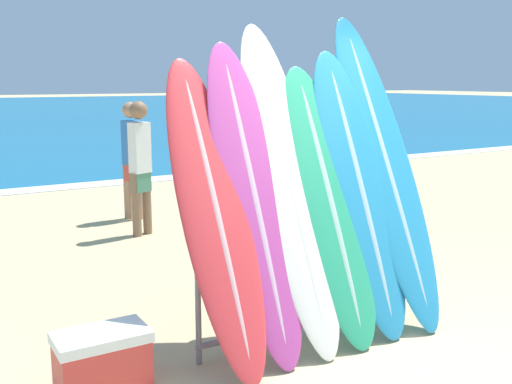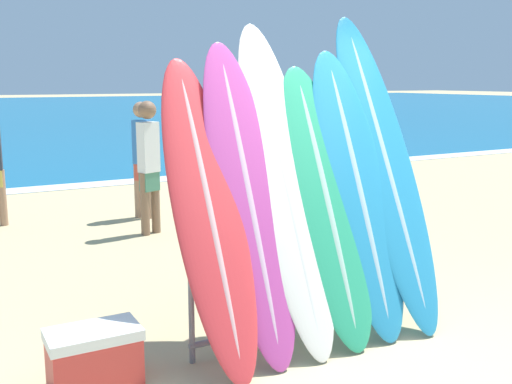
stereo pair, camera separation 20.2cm
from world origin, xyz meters
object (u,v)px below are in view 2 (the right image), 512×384
object	(u,v)px
surfboard_slot_2	(285,183)
person_near_water	(142,155)
surfboard_slot_1	(248,199)
surfboard_slot_5	(385,167)
person_far_left	(149,162)
cooler_box	(94,357)
surfboard_slot_0	(208,212)
surfboard_slot_3	(326,203)
surfboard_rack	(308,271)
surfboard_slot_4	(357,190)

from	to	relation	value
surfboard_slot_2	person_near_water	world-z (taller)	surfboard_slot_2
surfboard_slot_1	surfboard_slot_5	bearing A→B (deg)	2.93
person_far_left	cooler_box	distance (m)	3.84
surfboard_slot_2	person_near_water	size ratio (longest dim) A/B	1.45
surfboard_slot_0	person_near_water	world-z (taller)	surfboard_slot_0
person_far_left	surfboard_slot_2	bearing A→B (deg)	-112.96
surfboard_slot_1	person_far_left	xyz separation A→B (m)	(0.42, 3.42, -0.19)
surfboard_slot_1	surfboard_slot_0	bearing A→B (deg)	-174.74
surfboard_slot_3	person_far_left	size ratio (longest dim) A/B	1.22
surfboard_slot_1	surfboard_slot_5	world-z (taller)	surfboard_slot_5
surfboard_slot_1	person_near_water	bearing A→B (deg)	81.79
surfboard_rack	person_far_left	world-z (taller)	person_far_left
surfboard_rack	cooler_box	distance (m)	1.60
surfboard_slot_3	surfboard_slot_2	bearing A→B (deg)	165.76
surfboard_slot_3	surfboard_slot_0	bearing A→B (deg)	179.26
surfboard_slot_3	person_near_water	distance (m)	4.35
surfboard_rack	person_far_left	size ratio (longest dim) A/B	1.15
surfboard_slot_2	person_far_left	world-z (taller)	surfboard_slot_2
surfboard_slot_5	cooler_box	bearing A→B (deg)	-177.59
surfboard_slot_4	cooler_box	world-z (taller)	surfboard_slot_4
surfboard_slot_1	cooler_box	distance (m)	1.42
person_far_left	cooler_box	world-z (taller)	person_far_left
surfboard_rack	surfboard_slot_2	xyz separation A→B (m)	(-0.15, 0.08, 0.65)
surfboard_slot_0	surfboard_slot_4	distance (m)	1.24
surfboard_slot_3	surfboard_slot_4	world-z (taller)	surfboard_slot_4
person_far_left	surfboard_slot_4	bearing A→B (deg)	-102.81
surfboard_slot_3	cooler_box	distance (m)	1.90
surfboard_slot_4	person_far_left	world-z (taller)	surfboard_slot_4
surfboard_slot_2	cooler_box	bearing A→B (deg)	-177.13
person_near_water	surfboard_slot_1	bearing A→B (deg)	-58.16
surfboard_rack	person_near_water	xyz separation A→B (m)	(0.16, 4.35, 0.37)
surfboard_rack	surfboard_slot_3	distance (m)	0.52
surfboard_rack	surfboard_slot_3	world-z (taller)	surfboard_slot_3
surfboard_slot_3	person_far_left	bearing A→B (deg)	93.27
surfboard_rack	surfboard_slot_3	size ratio (longest dim) A/B	0.94
surfboard_rack	surfboard_slot_5	size ratio (longest dim) A/B	0.78
surfboard_slot_5	cooler_box	size ratio (longest dim) A/B	4.28
surfboard_rack	surfboard_slot_1	distance (m)	0.75
surfboard_slot_4	person_near_water	xyz separation A→B (m)	(-0.30, 4.33, -0.19)
surfboard_slot_2	surfboard_slot_3	distance (m)	0.35
surfboard_slot_4	person_far_left	xyz separation A→B (m)	(-0.50, 3.44, -0.17)
surfboard_slot_1	person_near_water	distance (m)	4.36
surfboard_slot_4	surfboard_rack	bearing A→B (deg)	-176.52
surfboard_slot_2	surfboard_slot_3	world-z (taller)	surfboard_slot_2
surfboard_slot_5	person_near_water	world-z (taller)	surfboard_slot_5
surfboard_slot_4	person_far_left	distance (m)	3.48
surfboard_rack	surfboard_slot_0	world-z (taller)	surfboard_slot_0
surfboard_slot_4	person_near_water	world-z (taller)	surfboard_slot_4
person_near_water	surfboard_slot_0	bearing A→B (deg)	-62.14
surfboard_slot_0	surfboard_slot_4	size ratio (longest dim) A/B	0.97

